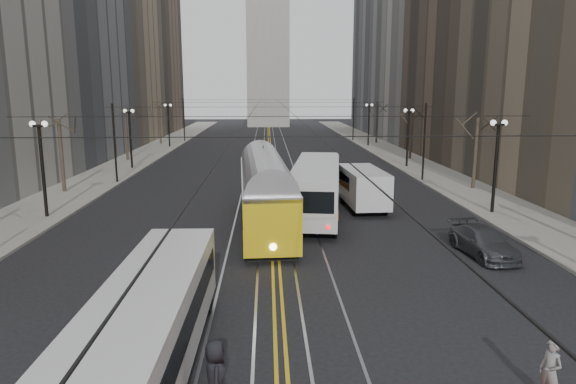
{
  "coord_description": "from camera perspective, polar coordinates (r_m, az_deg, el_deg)",
  "views": [
    {
      "loc": [
        -0.36,
        -12.71,
        7.59
      ],
      "look_at": [
        0.6,
        10.54,
        3.0
      ],
      "focal_mm": 32.0,
      "sensor_mm": 36.0,
      "label": 1
    }
  ],
  "objects": [
    {
      "name": "ground",
      "position": [
        14.81,
        -0.68,
        -19.68
      ],
      "size": [
        260.0,
        260.0,
        0.0
      ],
      "primitive_type": "plane",
      "color": "black",
      "rests_on": "ground"
    },
    {
      "name": "sidewalk_left",
      "position": [
        60.01,
        -16.48,
        3.51
      ],
      "size": [
        5.0,
        140.0,
        0.15
      ],
      "primitive_type": "cube",
      "color": "gray",
      "rests_on": "ground"
    },
    {
      "name": "sidewalk_right",
      "position": [
        60.19,
        12.48,
        3.72
      ],
      "size": [
        5.0,
        140.0,
        0.15
      ],
      "primitive_type": "cube",
      "color": "gray",
      "rests_on": "ground"
    },
    {
      "name": "streetcar_rails",
      "position": [
        58.21,
        -1.98,
        3.66
      ],
      "size": [
        4.8,
        130.0,
        0.02
      ],
      "primitive_type": "cube",
      "color": "gray",
      "rests_on": "ground"
    },
    {
      "name": "centre_lines",
      "position": [
        58.21,
        -1.98,
        3.67
      ],
      "size": [
        0.42,
        130.0,
        0.01
      ],
      "primitive_type": "cube",
      "color": "gold",
      "rests_on": "ground"
    },
    {
      "name": "building_left_mid",
      "position": [
        64.56,
        -26.71,
        18.41
      ],
      "size": [
        16.0,
        20.0,
        34.0
      ],
      "primitive_type": "cube",
      "color": "slate",
      "rests_on": "ground"
    },
    {
      "name": "building_left_far",
      "position": [
        102.61,
        -17.35,
        17.62
      ],
      "size": [
        16.0,
        20.0,
        40.0
      ],
      "primitive_type": "cube",
      "color": "brown",
      "rests_on": "ground"
    },
    {
      "name": "building_right_mid",
      "position": [
        64.84,
        22.43,
        18.7
      ],
      "size": [
        16.0,
        20.0,
        34.0
      ],
      "primitive_type": "cube",
      "color": "brown",
      "rests_on": "ground"
    },
    {
      "name": "building_right_far",
      "position": [
        102.79,
        12.87,
        17.83
      ],
      "size": [
        16.0,
        20.0,
        40.0
      ],
      "primitive_type": "cube",
      "color": "slate",
      "rests_on": "ground"
    },
    {
      "name": "lamp_posts",
      "position": [
        41.74,
        -1.85,
        4.56
      ],
      "size": [
        27.6,
        57.2,
        5.6
      ],
      "color": "black",
      "rests_on": "ground"
    },
    {
      "name": "street_trees",
      "position": [
        48.2,
        -1.92,
        5.45
      ],
      "size": [
        31.68,
        53.28,
        5.6
      ],
      "color": "#382D23",
      "rests_on": "ground"
    },
    {
      "name": "trolley_wires",
      "position": [
        47.7,
        -1.92,
        6.57
      ],
      "size": [
        25.96,
        120.0,
        6.6
      ],
      "color": "black",
      "rests_on": "ground"
    },
    {
      "name": "transit_bus",
      "position": [
        14.5,
        -15.13,
        -14.75
      ],
      "size": [
        2.39,
        10.8,
        2.69
      ],
      "primitive_type": "cube",
      "rotation": [
        0.0,
        0.0,
        -0.01
      ],
      "color": "silver",
      "rests_on": "ground"
    },
    {
      "name": "streetcar",
      "position": [
        29.12,
        -2.58,
        -0.62
      ],
      "size": [
        3.34,
        14.12,
        3.3
      ],
      "primitive_type": "cube",
      "rotation": [
        0.0,
        0.0,
        0.05
      ],
      "color": "gold",
      "rests_on": "ground"
    },
    {
      "name": "rear_bus",
      "position": [
        31.65,
        3.18,
        0.24
      ],
      "size": [
        4.35,
        12.54,
        3.21
      ],
      "primitive_type": "cube",
      "rotation": [
        0.0,
        0.0,
        -0.14
      ],
      "color": "silver",
      "rests_on": "ground"
    },
    {
      "name": "cargo_van",
      "position": [
        33.77,
        8.36,
        0.31
      ],
      "size": [
        2.57,
        6.0,
        2.61
      ],
      "primitive_type": "cube",
      "rotation": [
        0.0,
        0.0,
        0.05
      ],
      "color": "silver",
      "rests_on": "ground"
    },
    {
      "name": "sedan_grey",
      "position": [
        49.2,
        3.97,
        3.21
      ],
      "size": [
        2.03,
        4.81,
        1.62
      ],
      "primitive_type": "imported",
      "rotation": [
        0.0,
        0.0,
        -0.02
      ],
      "color": "#46494F",
      "rests_on": "ground"
    },
    {
      "name": "sedan_parked",
      "position": [
        25.8,
        20.87,
        -5.2
      ],
      "size": [
        2.27,
        4.64,
        1.3
      ],
      "primitive_type": "imported",
      "rotation": [
        0.0,
        0.0,
        0.1
      ],
      "color": "#3E4146",
      "rests_on": "ground"
    },
    {
      "name": "pedestrian_a",
      "position": [
        13.11,
        -8.07,
        -19.6
      ],
      "size": [
        0.7,
        0.95,
        1.79
      ],
      "primitive_type": "imported",
      "rotation": [
        0.0,
        0.0,
        1.73
      ],
      "color": "black",
      "rests_on": "crosswalk_band"
    },
    {
      "name": "pedestrian_b",
      "position": [
        14.8,
        27.14,
        -17.31
      ],
      "size": [
        0.56,
        0.69,
        1.65
      ],
      "primitive_type": "imported",
      "rotation": [
        0.0,
        0.0,
        5.02
      ],
      "color": "gray",
      "rests_on": "crosswalk_band"
    }
  ]
}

